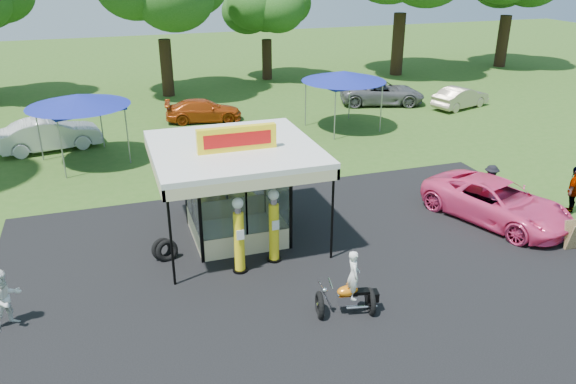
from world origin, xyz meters
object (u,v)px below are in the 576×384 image
object	(u,v)px
a_frame_sign	(574,236)
bg_car_b	(204,110)
kiosk_car	(223,200)
gas_pump_left	(239,238)
spectator_east_a	(490,183)
bg_car_a	(50,134)
tent_east	(344,77)
gas_pump_right	(274,228)
spectator_east_b	(573,190)
tent_west	(78,101)
bg_car_d	(382,93)
gas_station_kiosk	(235,190)
bg_car_e	(461,98)
pink_sedan	(497,202)
motorcycle	(350,289)
spectator_west	(6,299)

from	to	relation	value
a_frame_sign	bg_car_b	bearing A→B (deg)	118.58
kiosk_car	gas_pump_left	bearing A→B (deg)	174.01
spectator_east_a	bg_car_a	world-z (taller)	bg_car_a
bg_car_b	tent_east	distance (m)	8.58
gas_pump_right	spectator_east_b	size ratio (longest dim) A/B	1.32
spectator_east_a	tent_west	bearing A→B (deg)	-31.66
tent_east	bg_car_d	bearing A→B (deg)	42.67
gas_station_kiosk	tent_west	distance (m)	11.14
bg_car_a	bg_car_e	distance (m)	24.71
pink_sedan	spectator_east_b	bearing A→B (deg)	-26.34
motorcycle	bg_car_a	size ratio (longest dim) A/B	0.41
gas_pump_right	gas_station_kiosk	bearing A→B (deg)	109.21
gas_station_kiosk	gas_pump_left	world-z (taller)	gas_station_kiosk
bg_car_e	gas_pump_right	bearing A→B (deg)	112.96
spectator_west	bg_car_b	world-z (taller)	spectator_west
gas_station_kiosk	tent_west	bearing A→B (deg)	117.28
a_frame_sign	bg_car_e	distance (m)	18.95
motorcycle	pink_sedan	bearing A→B (deg)	37.31
bg_car_e	tent_west	world-z (taller)	tent_west
bg_car_b	spectator_east_a	bearing A→B (deg)	-142.26
motorcycle	bg_car_e	xyz separation A→B (m)	(16.07, 18.44, -0.11)
bg_car_b	gas_station_kiosk	bearing A→B (deg)	-178.18
pink_sedan	spectator_west	size ratio (longest dim) A/B	3.24
spectator_east_b	tent_east	bearing A→B (deg)	-105.39
motorcycle	pink_sedan	distance (m)	8.47
gas_pump_right	bg_car_e	distance (m)	22.85
motorcycle	bg_car_e	size ratio (longest dim) A/B	0.49
gas_pump_right	bg_car_a	bearing A→B (deg)	117.52
gas_pump_left	spectator_east_a	bearing A→B (deg)	11.35
gas_pump_left	spectator_east_a	distance (m)	11.09
gas_pump_left	tent_west	bearing A→B (deg)	110.54
gas_station_kiosk	pink_sedan	distance (m)	9.71
tent_east	spectator_east_b	bearing A→B (deg)	-73.84
kiosk_car	bg_car_b	bearing A→B (deg)	-7.15
pink_sedan	spectator_east_a	distance (m)	1.82
tent_west	tent_east	distance (m)	13.97
gas_pump_left	motorcycle	size ratio (longest dim) A/B	1.25
pink_sedan	bg_car_e	bearing A→B (deg)	39.98
pink_sedan	tent_east	xyz separation A→B (m)	(-0.65, 12.89, 2.21)
gas_pump_left	pink_sedan	world-z (taller)	gas_pump_left
spectator_west	tent_east	xyz separation A→B (m)	(15.86, 14.24, 2.12)
gas_station_kiosk	gas_pump_left	distance (m)	2.52
gas_station_kiosk	motorcycle	world-z (taller)	gas_station_kiosk
gas_pump_left	tent_east	distance (m)	16.49
a_frame_sign	pink_sedan	size ratio (longest dim) A/B	0.18
bg_car_a	pink_sedan	bearing A→B (deg)	-141.26
pink_sedan	spectator_east_b	xyz separation A→B (m)	(3.19, -0.35, 0.19)
gas_station_kiosk	kiosk_car	bearing A→B (deg)	90.00
gas_pump_left	pink_sedan	distance (m)	10.00
gas_station_kiosk	bg_car_e	distance (m)	22.14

